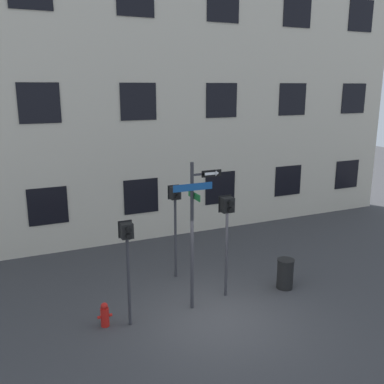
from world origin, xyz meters
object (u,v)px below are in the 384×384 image
(pedestrian_signal_right, at_px, (227,218))
(pedestrian_signal_across, at_px, (175,207))
(street_sign_pole, at_px, (195,223))
(trash_bin, at_px, (285,274))
(pedestrian_signal_left, at_px, (127,247))
(fire_hydrant, at_px, (105,315))

(pedestrian_signal_right, bearing_deg, pedestrian_signal_across, 115.48)
(street_sign_pole, relative_size, trash_bin, 4.43)
(pedestrian_signal_left, height_order, fire_hydrant, pedestrian_signal_left)
(pedestrian_signal_left, height_order, pedestrian_signal_across, pedestrian_signal_across)
(street_sign_pole, relative_size, fire_hydrant, 6.31)
(street_sign_pole, xyz_separation_m, pedestrian_signal_across, (0.26, 2.01, -0.12))
(street_sign_pole, xyz_separation_m, fire_hydrant, (-2.45, 0.06, -2.10))
(pedestrian_signal_left, relative_size, trash_bin, 3.00)
(pedestrian_signal_across, distance_m, fire_hydrant, 3.89)
(pedestrian_signal_left, bearing_deg, street_sign_pole, 4.30)
(pedestrian_signal_across, xyz_separation_m, trash_bin, (2.69, -2.06, -1.84))
(pedestrian_signal_across, relative_size, trash_bin, 3.26)
(street_sign_pole, height_order, fire_hydrant, street_sign_pole)
(street_sign_pole, relative_size, pedestrian_signal_left, 1.48)
(trash_bin, bearing_deg, street_sign_pole, 179.04)
(street_sign_pole, relative_size, pedestrian_signal_across, 1.36)
(pedestrian_signal_across, height_order, fire_hydrant, pedestrian_signal_across)
(fire_hydrant, xyz_separation_m, trash_bin, (5.40, -0.11, 0.15))
(trash_bin, bearing_deg, pedestrian_signal_left, -178.93)
(pedestrian_signal_left, xyz_separation_m, fire_hydrant, (-0.60, 0.20, -1.80))
(pedestrian_signal_left, bearing_deg, pedestrian_signal_right, 7.43)
(pedestrian_signal_across, bearing_deg, street_sign_pole, -97.49)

